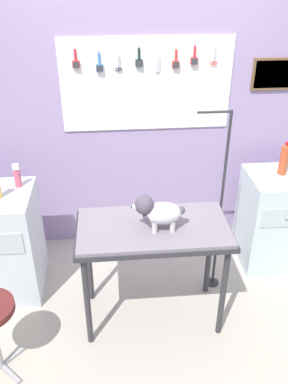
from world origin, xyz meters
name	(u,v)px	position (x,y,z in m)	size (l,w,h in m)	color
ground	(158,333)	(0.00, 0.00, -0.02)	(4.40, 4.00, 0.04)	#B0A899
rear_wall_panel	(144,128)	(0.01, 1.28, 1.17)	(4.00, 0.11, 2.30)	#9E86B5
grooming_table	(153,236)	(-0.02, 0.19, 0.77)	(1.09, 0.57, 0.86)	#2D2D33
grooming_arm	(219,213)	(0.53, 0.49, 0.74)	(0.30, 0.11, 1.58)	#2D2D33
dog	(157,212)	(0.00, 0.15, 1.01)	(0.37, 0.17, 0.26)	silver
cabinet_right	(281,219)	(1.21, 0.79, 0.44)	(0.68, 0.54, 0.88)	silver
shampoo_bottle	(17,177)	(-1.03, 0.73, 1.00)	(0.05, 0.05, 0.20)	#CC546F
soda_bottle	(284,159)	(1.15, 0.83, 1.02)	(0.07, 0.07, 0.29)	#BD4725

